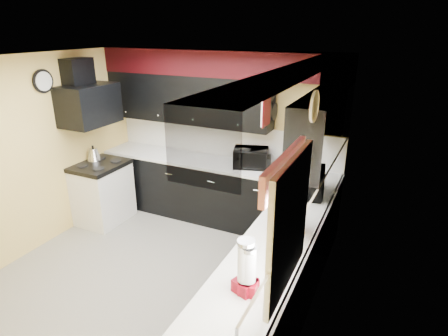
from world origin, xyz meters
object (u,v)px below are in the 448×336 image
at_px(utensil_crock, 288,168).
at_px(knife_block, 267,163).
at_px(microwave, 308,182).
at_px(kettle, 94,154).
at_px(toaster_oven, 251,158).

relative_size(utensil_crock, knife_block, 0.78).
distance_m(microwave, kettle, 3.19).
xyz_separation_m(utensil_crock, knife_block, (-0.29, 0.01, 0.02)).
distance_m(knife_block, kettle, 2.58).
xyz_separation_m(microwave, utensil_crock, (-0.40, 0.54, -0.07)).
height_order(utensil_crock, knife_block, knife_block).
relative_size(utensil_crock, kettle, 0.76).
xyz_separation_m(utensil_crock, kettle, (-2.78, -0.68, -0.01)).
bearing_deg(knife_block, microwave, -61.14).
bearing_deg(knife_block, toaster_oven, 159.71).
height_order(microwave, utensil_crock, microwave).
bearing_deg(utensil_crock, microwave, -53.59).
relative_size(toaster_oven, knife_block, 2.43).
height_order(microwave, kettle, microwave).
distance_m(toaster_oven, kettle, 2.34).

